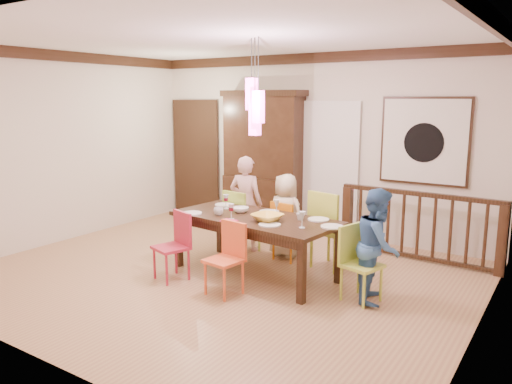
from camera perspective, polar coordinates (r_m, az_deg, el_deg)
The scene contains 37 objects.
floor at distance 6.42m, azimuth -4.16°, elevation -9.40°, with size 6.00×6.00×0.00m, color #A5724F.
ceiling at distance 6.07m, azimuth -4.55°, elevation 17.25°, with size 6.00×6.00×0.00m, color white.
wall_back at distance 8.19m, azimuth 6.39°, elevation 5.35°, with size 6.00×6.00×0.00m, color beige.
wall_left at distance 8.25m, azimuth -21.19°, elevation 4.74°, with size 5.00×5.00×0.00m, color beige.
wall_right at distance 4.89m, azimuth 24.81°, elevation 0.84°, with size 5.00×5.00×0.00m, color beige.
crown_molding at distance 6.06m, azimuth -4.54°, elevation 16.50°, with size 6.00×5.00×0.16m, color black, non-canonical shape.
panel_door at distance 9.52m, azimuth -6.82°, elevation 3.66°, with size 1.04×0.07×2.24m, color black.
white_doorway at distance 8.06m, azimuth 8.44°, elevation 2.35°, with size 0.97×0.05×2.22m, color silver.
painting at distance 7.51m, azimuth 18.68°, elevation 5.52°, with size 1.25×0.06×1.25m.
pendant_cluster at distance 6.05m, azimuth -0.12°, elevation 9.78°, with size 0.27×0.21×1.14m.
dining_table at distance 6.24m, azimuth -0.11°, elevation -3.56°, with size 2.20×1.18×0.75m.
chair_far_left at distance 7.18m, azimuth -1.50°, elevation -2.84°, with size 0.46×0.46×0.91m.
chair_far_mid at distance 6.87m, azimuth 3.79°, elevation -3.91°, with size 0.42×0.42×0.83m.
chair_far_right at distance 6.58m, azimuth 8.72°, elevation -3.62°, with size 0.55×0.55×1.03m.
chair_near_left at distance 6.19m, azimuth -9.71°, elevation -5.65°, with size 0.47×0.47×0.83m.
chair_near_mid at distance 5.66m, azimuth -3.70°, elevation -7.14°, with size 0.42×0.42×0.82m.
chair_end_right at distance 5.59m, azimuth 12.02°, elevation -7.51°, with size 0.47×0.47×0.84m.
china_hutch at distance 8.44m, azimuth 0.82°, elevation 3.66°, with size 1.47×0.46×2.33m.
balustrade at distance 7.16m, azimuth 18.05°, elevation -3.60°, with size 2.23×0.18×0.96m.
person_far_left at distance 7.27m, azimuth -1.16°, elevation -1.29°, with size 0.51×0.33×1.39m, color beige.
person_far_mid at distance 7.00m, azimuth 3.38°, elevation -2.67°, with size 0.57×0.37×1.17m, color beige.
person_end_right at distance 5.61m, azimuth 13.78°, elevation -5.93°, with size 0.61×0.48×1.26m, color #3966A0.
serving_bowl at distance 5.98m, azimuth 1.30°, elevation -2.93°, with size 0.36×0.36×0.09m, color gold.
small_bowl at distance 6.44m, azimuth -1.75°, elevation -2.05°, with size 0.21×0.21×0.07m, color white.
cup_left at distance 6.30m, azimuth -4.31°, elevation -2.22°, with size 0.12×0.12×0.10m, color silver.
cup_right at distance 6.05m, azimuth 5.08°, elevation -2.82°, with size 0.09×0.09×0.09m, color silver.
plate_far_left at distance 6.87m, azimuth -3.64°, elevation -1.47°, with size 0.26×0.26×0.01m, color white.
plate_far_mid at distance 6.45m, azimuth 1.51°, elevation -2.26°, with size 0.26×0.26×0.01m, color white.
plate_far_right at distance 6.09m, azimuth 7.16°, elevation -3.12°, with size 0.26×0.26×0.01m, color white.
plate_near_left at distance 6.41m, azimuth -7.37°, elevation -2.42°, with size 0.26×0.26×0.01m, color white.
plate_near_mid at distance 5.80m, azimuth 1.59°, elevation -3.75°, with size 0.26×0.26×0.01m, color white.
plate_end_right at distance 5.78m, azimuth 8.69°, elevation -3.92°, with size 0.26×0.26×0.01m, color white.
wine_glass_a at distance 6.66m, azimuth -3.45°, elevation -1.10°, with size 0.08×0.08×0.19m, color #590C19, non-canonical shape.
wine_glass_b at distance 6.32m, azimuth 2.37°, elevation -1.73°, with size 0.08×0.08×0.19m, color silver, non-canonical shape.
wine_glass_c at distance 6.07m, azimuth -2.84°, elevation -2.24°, with size 0.08×0.08×0.19m, color #590C19, non-canonical shape.
wine_glass_d at distance 5.68m, azimuth 5.29°, elevation -3.17°, with size 0.08×0.08×0.19m, color silver, non-canonical shape.
napkin at distance 5.98m, azimuth -3.11°, elevation -3.31°, with size 0.18×0.14×0.01m, color #D83359.
Camera 1 is at (3.68, -4.78, 2.20)m, focal length 35.00 mm.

